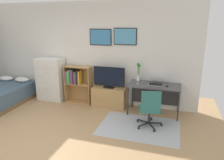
{
  "coord_description": "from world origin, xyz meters",
  "views": [
    {
      "loc": [
        2.45,
        -2.87,
        2.23
      ],
      "look_at": [
        1.11,
        1.5,
        0.93
      ],
      "focal_mm": 33.99,
      "sensor_mm": 36.0,
      "label": 1
    }
  ],
  "objects_px": {
    "bookshelf": "(76,81)",
    "computer_mouse": "(167,86)",
    "wine_glass": "(138,79)",
    "bamboo_vase": "(138,72)",
    "desk": "(155,89)",
    "dresser": "(51,79)",
    "television": "(109,77)",
    "office_chair": "(150,108)",
    "tv_stand": "(109,97)",
    "laptop": "(156,82)"
  },
  "relations": [
    {
      "from": "desk",
      "to": "office_chair",
      "type": "distance_m",
      "value": 0.86
    },
    {
      "from": "office_chair",
      "to": "wine_glass",
      "type": "relative_size",
      "value": 4.78
    },
    {
      "from": "television",
      "to": "wine_glass",
      "type": "xyz_separation_m",
      "value": [
        0.78,
        -0.14,
        0.07
      ]
    },
    {
      "from": "bamboo_vase",
      "to": "wine_glass",
      "type": "bearing_deg",
      "value": -82.04
    },
    {
      "from": "desk",
      "to": "bookshelf",
      "type": "bearing_deg",
      "value": 177.94
    },
    {
      "from": "desk",
      "to": "computer_mouse",
      "type": "distance_m",
      "value": 0.36
    },
    {
      "from": "office_chair",
      "to": "wine_glass",
      "type": "height_order",
      "value": "wine_glass"
    },
    {
      "from": "bookshelf",
      "to": "office_chair",
      "type": "bearing_deg",
      "value": -23.32
    },
    {
      "from": "wine_glass",
      "to": "television",
      "type": "bearing_deg",
      "value": 169.68
    },
    {
      "from": "desk",
      "to": "wine_glass",
      "type": "bearing_deg",
      "value": -161.04
    },
    {
      "from": "bookshelf",
      "to": "wine_glass",
      "type": "relative_size",
      "value": 5.69
    },
    {
      "from": "desk",
      "to": "bamboo_vase",
      "type": "height_order",
      "value": "bamboo_vase"
    },
    {
      "from": "computer_mouse",
      "to": "bamboo_vase",
      "type": "height_order",
      "value": "bamboo_vase"
    },
    {
      "from": "wine_glass",
      "to": "computer_mouse",
      "type": "bearing_deg",
      "value": 0.55
    },
    {
      "from": "bookshelf",
      "to": "bamboo_vase",
      "type": "height_order",
      "value": "bamboo_vase"
    },
    {
      "from": "dresser",
      "to": "bookshelf",
      "type": "height_order",
      "value": "dresser"
    },
    {
      "from": "office_chair",
      "to": "wine_glass",
      "type": "distance_m",
      "value": 0.92
    },
    {
      "from": "laptop",
      "to": "dresser",
      "type": "bearing_deg",
      "value": 175.68
    },
    {
      "from": "television",
      "to": "computer_mouse",
      "type": "height_order",
      "value": "television"
    },
    {
      "from": "laptop",
      "to": "computer_mouse",
      "type": "distance_m",
      "value": 0.3
    },
    {
      "from": "television",
      "to": "bamboo_vase",
      "type": "bearing_deg",
      "value": 9.47
    },
    {
      "from": "wine_glass",
      "to": "bamboo_vase",
      "type": "bearing_deg",
      "value": 97.96
    },
    {
      "from": "dresser",
      "to": "laptop",
      "type": "xyz_separation_m",
      "value": [
        2.94,
        -0.02,
        0.2
      ]
    },
    {
      "from": "dresser",
      "to": "computer_mouse",
      "type": "height_order",
      "value": "dresser"
    },
    {
      "from": "bookshelf",
      "to": "desk",
      "type": "height_order",
      "value": "bookshelf"
    },
    {
      "from": "television",
      "to": "desk",
      "type": "distance_m",
      "value": 1.19
    },
    {
      "from": "dresser",
      "to": "computer_mouse",
      "type": "distance_m",
      "value": 3.22
    },
    {
      "from": "dresser",
      "to": "wine_glass",
      "type": "distance_m",
      "value": 2.53
    },
    {
      "from": "computer_mouse",
      "to": "wine_glass",
      "type": "relative_size",
      "value": 0.58
    },
    {
      "from": "tv_stand",
      "to": "laptop",
      "type": "xyz_separation_m",
      "value": [
        1.2,
        -0.04,
        0.54
      ]
    },
    {
      "from": "bamboo_vase",
      "to": "wine_glass",
      "type": "relative_size",
      "value": 2.6
    },
    {
      "from": "desk",
      "to": "dresser",
      "type": "bearing_deg",
      "value": 179.74
    },
    {
      "from": "office_chair",
      "to": "laptop",
      "type": "distance_m",
      "value": 0.91
    },
    {
      "from": "computer_mouse",
      "to": "desk",
      "type": "bearing_deg",
      "value": 156.7
    },
    {
      "from": "dresser",
      "to": "television",
      "type": "distance_m",
      "value": 1.75
    },
    {
      "from": "tv_stand",
      "to": "office_chair",
      "type": "relative_size",
      "value": 1.03
    },
    {
      "from": "laptop",
      "to": "computer_mouse",
      "type": "bearing_deg",
      "value": -27.34
    },
    {
      "from": "television",
      "to": "wine_glass",
      "type": "distance_m",
      "value": 0.79
    },
    {
      "from": "bookshelf",
      "to": "desk",
      "type": "bearing_deg",
      "value": -2.06
    },
    {
      "from": "bookshelf",
      "to": "laptop",
      "type": "bearing_deg",
      "value": -2.3
    },
    {
      "from": "tv_stand",
      "to": "television",
      "type": "bearing_deg",
      "value": -90.0
    },
    {
      "from": "laptop",
      "to": "wine_glass",
      "type": "bearing_deg",
      "value": -167.26
    },
    {
      "from": "bookshelf",
      "to": "computer_mouse",
      "type": "height_order",
      "value": "bookshelf"
    },
    {
      "from": "television",
      "to": "wine_glass",
      "type": "relative_size",
      "value": 4.63
    },
    {
      "from": "bookshelf",
      "to": "computer_mouse",
      "type": "bearing_deg",
      "value": -4.81
    },
    {
      "from": "office_chair",
      "to": "bamboo_vase",
      "type": "height_order",
      "value": "bamboo_vase"
    },
    {
      "from": "desk",
      "to": "tv_stand",
      "type": "bearing_deg",
      "value": 178.62
    },
    {
      "from": "tv_stand",
      "to": "laptop",
      "type": "bearing_deg",
      "value": -1.84
    },
    {
      "from": "dresser",
      "to": "computer_mouse",
      "type": "xyz_separation_m",
      "value": [
        3.21,
        -0.14,
        0.15
      ]
    },
    {
      "from": "bookshelf",
      "to": "tv_stand",
      "type": "height_order",
      "value": "bookshelf"
    }
  ]
}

